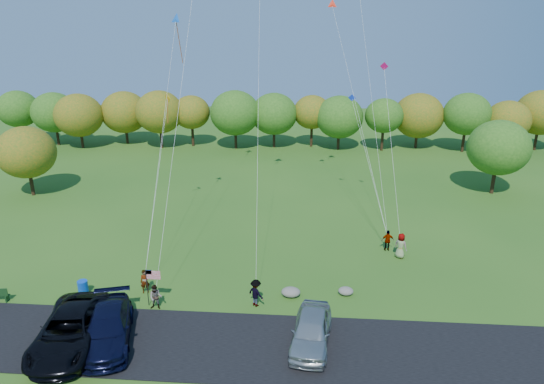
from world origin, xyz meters
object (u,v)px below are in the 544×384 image
at_px(flyer_a, 145,281).
at_px(flyer_e, 401,246).
at_px(flyer_c, 256,293).
at_px(minivan_silver, 311,330).
at_px(minivan_dark, 70,330).
at_px(flyer_d, 388,240).
at_px(flyer_b, 156,297).
at_px(trash_barrel, 83,288).
at_px(minivan_navy, 108,328).

relative_size(flyer_a, flyer_e, 0.83).
height_order(flyer_a, flyer_e, flyer_e).
bearing_deg(flyer_c, minivan_silver, 170.30).
bearing_deg(minivan_dark, flyer_a, 60.17).
relative_size(flyer_d, flyer_e, 0.86).
bearing_deg(flyer_b, flyer_c, 8.16).
height_order(flyer_a, flyer_c, flyer_c).
height_order(flyer_c, trash_barrel, flyer_c).
relative_size(minivan_navy, flyer_d, 3.60).
height_order(flyer_b, flyer_c, flyer_c).
distance_m(minivan_dark, minivan_silver, 12.96).
distance_m(minivan_dark, flyer_e, 22.75).
xyz_separation_m(minivan_navy, flyer_e, (17.59, 11.30, 0.04)).
xyz_separation_m(minivan_dark, flyer_c, (9.52, 4.63, -0.12)).
xyz_separation_m(flyer_b, flyer_e, (15.98, 7.92, 0.16)).
height_order(flyer_d, trash_barrel, flyer_d).
bearing_deg(flyer_e, minivan_navy, 70.39).
distance_m(flyer_b, flyer_c, 6.08).
xyz_separation_m(flyer_c, trash_barrel, (-11.19, 0.46, -0.41)).
bearing_deg(minivan_navy, minivan_silver, -12.44).
xyz_separation_m(flyer_a, flyer_d, (16.46, 7.28, 0.03)).
xyz_separation_m(minivan_silver, flyer_b, (-9.42, 2.75, -0.12)).
distance_m(minivan_dark, flyer_c, 10.59).
height_order(minivan_navy, flyer_c, minivan_navy).
distance_m(minivan_dark, flyer_d, 22.71).
xyz_separation_m(minivan_dark, flyer_d, (18.71, 12.87, -0.18)).
height_order(minivan_dark, flyer_a, minivan_dark).
height_order(minivan_dark, flyer_b, minivan_dark).
distance_m(flyer_a, flyer_e, 18.30).
xyz_separation_m(flyer_b, trash_barrel, (-5.17, 1.26, -0.32)).
bearing_deg(flyer_a, flyer_c, -31.02).
height_order(minivan_navy, flyer_d, minivan_navy).
xyz_separation_m(minivan_silver, flyer_a, (-10.66, 4.52, -0.12)).
xyz_separation_m(flyer_a, flyer_c, (7.27, -0.97, 0.09)).
bearing_deg(minivan_dark, flyer_b, 39.65).
distance_m(flyer_e, trash_barrel, 22.18).
bearing_deg(trash_barrel, flyer_c, -2.33).
distance_m(flyer_a, flyer_d, 18.00).
distance_m(minivan_dark, trash_barrel, 5.37).
height_order(minivan_navy, trash_barrel, minivan_navy).
bearing_deg(flyer_c, minivan_navy, 65.43).
bearing_deg(flyer_e, flyer_c, 73.24).
relative_size(minivan_silver, flyer_d, 3.03).
xyz_separation_m(minivan_silver, trash_barrel, (-14.58, 4.01, -0.44)).
relative_size(minivan_navy, flyer_e, 3.09).
relative_size(minivan_dark, trash_barrel, 7.13).
height_order(minivan_navy, flyer_a, minivan_navy).
distance_m(flyer_d, flyer_e, 1.37).
relative_size(minivan_navy, flyer_b, 3.72).
xyz_separation_m(minivan_navy, flyer_d, (16.82, 12.42, -0.10)).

